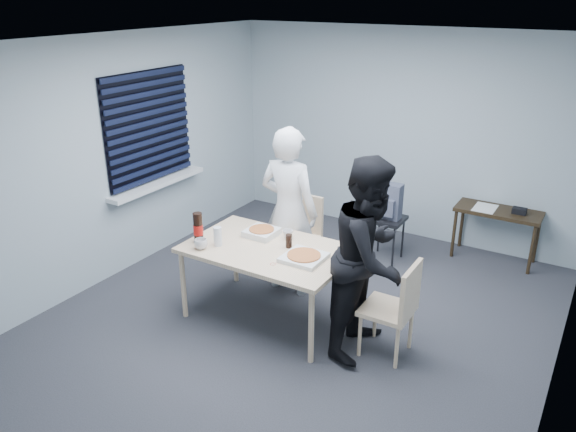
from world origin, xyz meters
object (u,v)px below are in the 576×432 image
Objects in this scene: backpack at (388,202)px; chair_right at (397,304)px; side_table at (498,216)px; chair_far at (301,229)px; person_white at (289,211)px; person_black at (370,257)px; soda_bottle at (198,228)px; dining_table at (268,253)px; stool at (387,226)px; mug_a at (201,244)px; mug_b at (288,235)px.

chair_right is at bearing -75.85° from backpack.
side_table is at bearing 20.83° from backpack.
chair_far is 0.50× the size of person_white.
chair_right is 0.46m from person_black.
person_black is at bearing 179.53° from chair_right.
chair_far is 2.99× the size of soda_bottle.
dining_table is 3.69× the size of backpack.
backpack reaches higher than stool.
soda_bottle is (-1.13, -2.00, 0.15)m from backpack.
backpack reaches higher than mug_a.
person_black is at bearing 154.28° from person_white.
chair_right is 1.87m from mug_a.
person_black is 1.80m from backpack.
chair_far is 1.78m from chair_right.
mug_a is 0.18m from soda_bottle.
soda_bottle reaches higher than chair_far.
backpack is (0.62, 1.17, -0.15)m from person_white.
person_white is 5.95× the size of soda_bottle.
mug_b is (-1.54, -2.16, 0.24)m from side_table.
chair_right reaches higher than stool.
side_table is at bearing 50.04° from soda_bottle.
chair_far is 1.41m from mug_a.
chair_far is at bearing -77.92° from person_white.
backpack is at bearing -118.02° from person_white.
person_white and person_black have the same top height.
person_white is 1.00× the size of person_black.
side_table is (0.59, 2.38, -0.33)m from person_black.
dining_table is at bearing 33.28° from mug_a.
side_table is at bearing -133.16° from person_white.
person_white reaches higher than chair_right.
soda_bottle is at bearing -108.68° from chair_far.
person_black is at bearing -13.02° from mug_b.
chair_far reaches higher than stool.
chair_right is (1.50, -0.96, 0.00)m from chair_far.
mug_a is at bearing -43.51° from soda_bottle.
chair_far is at bearing 110.31° from mug_b.
person_white is 0.97m from soda_bottle.
chair_far is at bearing -141.88° from side_table.
side_table is 1.30m from backpack.
dining_table is 1.29m from chair_right.
side_table is (1.81, 1.42, 0.04)m from chair_far.
stool is (-0.51, 1.73, -0.46)m from person_black.
dining_table is 0.71m from soda_bottle.
mug_b is at bearing -116.64° from backpack.
person_black is 2.48m from side_table.
person_black is 5.95× the size of soda_bottle.
soda_bottle is (-0.64, -0.23, 0.20)m from dining_table.
side_table is at bearing 30.70° from stool.
chair_far is 1.60m from person_black.
soda_bottle is (-0.11, 0.11, 0.09)m from mug_a.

